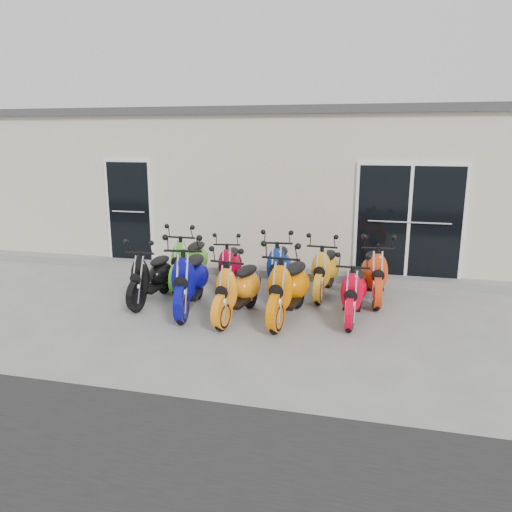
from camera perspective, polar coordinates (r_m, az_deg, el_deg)
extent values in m
plane|color=gray|center=(8.32, -0.99, -5.97)|extent=(80.00, 80.00, 0.00)
cube|color=beige|center=(12.99, 4.88, 8.26)|extent=(14.00, 6.00, 3.20)
cube|color=#3F3F42|center=(12.95, 5.04, 15.68)|extent=(14.20, 6.20, 0.16)
cube|color=gray|center=(10.17, 1.90, -1.89)|extent=(14.00, 0.40, 0.15)
cube|color=black|center=(11.16, -14.25, 5.29)|extent=(1.07, 0.08, 2.22)
cube|color=black|center=(9.89, 17.09, 4.10)|extent=(2.02, 0.08, 2.22)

